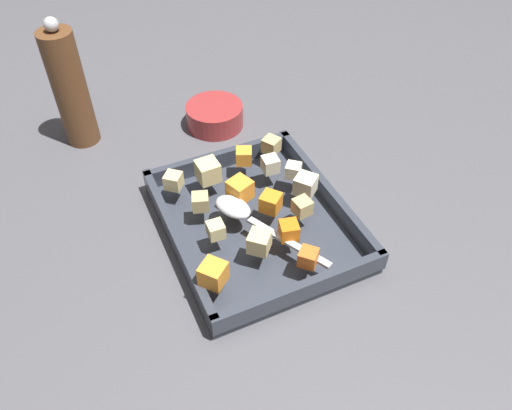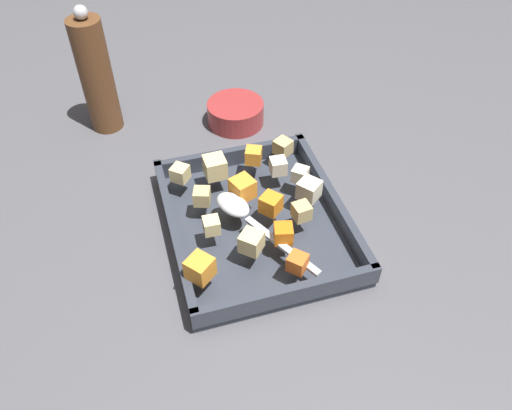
{
  "view_description": "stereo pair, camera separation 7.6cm",
  "coord_description": "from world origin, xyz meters",
  "px_view_note": "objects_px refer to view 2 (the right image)",
  "views": [
    {
      "loc": [
        -0.49,
        0.24,
        0.59
      ],
      "look_at": [
        -0.0,
        0.01,
        0.06
      ],
      "focal_mm": 35.93,
      "sensor_mm": 36.0,
      "label": 1
    },
    {
      "loc": [
        -0.52,
        0.17,
        0.59
      ],
      "look_at": [
        -0.0,
        0.01,
        0.06
      ],
      "focal_mm": 35.93,
      "sensor_mm": 36.0,
      "label": 2
    }
  ],
  "objects_px": {
    "serving_spoon": "(239,210)",
    "pepper_mill": "(96,76)",
    "baking_dish": "(256,224)",
    "small_prep_bowl": "(236,113)"
  },
  "relations": [
    {
      "from": "pepper_mill",
      "to": "small_prep_bowl",
      "type": "relative_size",
      "value": 2.19
    },
    {
      "from": "baking_dish",
      "to": "small_prep_bowl",
      "type": "height_order",
      "value": "baking_dish"
    },
    {
      "from": "pepper_mill",
      "to": "baking_dish",
      "type": "bearing_deg",
      "value": -150.4
    },
    {
      "from": "pepper_mill",
      "to": "serving_spoon",
      "type": "bearing_deg",
      "value": -153.91
    },
    {
      "from": "pepper_mill",
      "to": "small_prep_bowl",
      "type": "height_order",
      "value": "pepper_mill"
    },
    {
      "from": "small_prep_bowl",
      "to": "pepper_mill",
      "type": "bearing_deg",
      "value": 75.74
    },
    {
      "from": "pepper_mill",
      "to": "small_prep_bowl",
      "type": "distance_m",
      "value": 0.26
    },
    {
      "from": "serving_spoon",
      "to": "pepper_mill",
      "type": "height_order",
      "value": "pepper_mill"
    },
    {
      "from": "serving_spoon",
      "to": "small_prep_bowl",
      "type": "bearing_deg",
      "value": 139.22
    },
    {
      "from": "serving_spoon",
      "to": "small_prep_bowl",
      "type": "relative_size",
      "value": 1.75
    }
  ]
}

